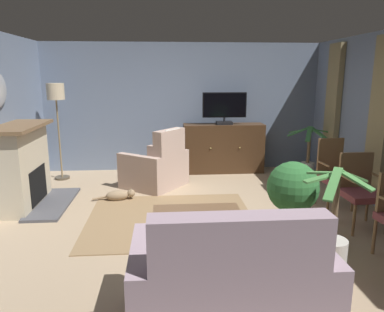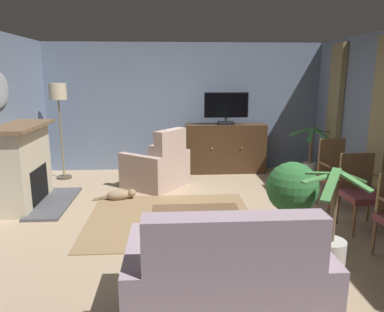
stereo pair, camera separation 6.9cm
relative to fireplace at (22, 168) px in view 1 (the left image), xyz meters
name	(u,v)px [view 1 (the left image)]	position (x,y,z in m)	size (l,w,h in m)	color
ground_plane	(194,221)	(2.49, -0.74, -0.61)	(6.13, 6.15, 0.04)	tan
wall_back	(182,107)	(2.49, 2.08, 0.69)	(6.13, 0.10, 2.56)	slate
curtain_panel_near	(381,113)	(5.19, -0.42, 0.82)	(0.10, 0.44, 2.15)	#8E7F56
curtain_panel_far	(333,104)	(5.19, 1.08, 0.82)	(0.10, 0.44, 2.15)	#8E7F56
rug_central	(171,219)	(2.18, -0.71, -0.58)	(2.26, 1.95, 0.01)	#8E704C
fireplace	(22,168)	(0.00, 0.00, 0.00)	(0.93, 1.41, 1.23)	#4C4C51
tv_cabinet	(223,149)	(3.29, 1.73, -0.12)	(1.60, 0.47, 0.97)	black
television	(224,107)	(3.29, 1.68, 0.72)	(0.86, 0.20, 0.63)	black
coffee_table	(197,216)	(2.47, -1.51, -0.22)	(1.01, 0.54, 0.41)	brown
tv_remote	(208,214)	(2.58, -1.62, -0.17)	(0.17, 0.05, 0.02)	black
sofa_floral	(230,284)	(2.60, -2.87, -0.26)	(1.55, 0.94, 1.02)	#AD93A3
armchair_facing_sofa	(157,168)	(1.96, 0.83, -0.26)	(1.26, 1.27, 1.06)	#BC9E8E
side_chair_nearest_door	(361,189)	(4.60, -1.12, -0.08)	(0.50, 0.50, 0.95)	brown
side_chair_beside_plant	(333,172)	(4.60, -0.36, -0.06)	(0.45, 0.47, 1.01)	brown
potted_plant_leafy_by_curtain	(332,245)	(3.75, -2.18, -0.31)	(0.66, 0.93, 1.09)	beige
potted_plant_small_fern_corner	(308,163)	(4.79, 1.06, -0.27)	(0.95, 0.84, 1.01)	beige
potted_plant_tall_palm_by_window	(293,191)	(3.62, -1.36, -0.01)	(0.62, 0.62, 0.94)	#99664C
cat	(119,195)	(1.38, 0.12, -0.50)	(0.67, 0.21, 0.18)	#937A5B
floor_lamp	(56,102)	(0.16, 1.44, 0.87)	(0.31, 0.31, 1.79)	#4C4233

